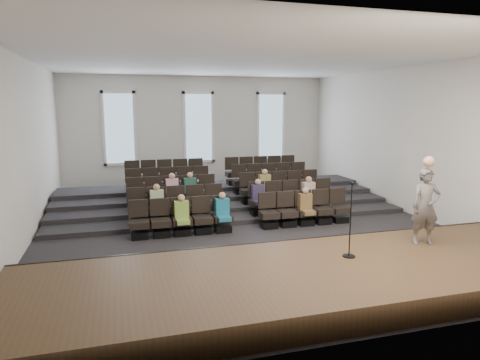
# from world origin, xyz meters

# --- Properties ---
(ground) EXTENTS (14.00, 14.00, 0.00)m
(ground) POSITION_xyz_m (0.00, 0.00, 0.00)
(ground) COLOR black
(ground) RESTS_ON ground
(ceiling) EXTENTS (12.00, 14.00, 0.02)m
(ceiling) POSITION_xyz_m (0.00, 0.00, 5.01)
(ceiling) COLOR white
(ceiling) RESTS_ON ground
(wall_back) EXTENTS (12.00, 0.04, 5.00)m
(wall_back) POSITION_xyz_m (0.00, 7.02, 2.50)
(wall_back) COLOR silver
(wall_back) RESTS_ON ground
(wall_front) EXTENTS (12.00, 0.04, 5.00)m
(wall_front) POSITION_xyz_m (0.00, -7.02, 2.50)
(wall_front) COLOR silver
(wall_front) RESTS_ON ground
(wall_left) EXTENTS (0.04, 14.00, 5.00)m
(wall_left) POSITION_xyz_m (-6.02, 0.00, 2.50)
(wall_left) COLOR silver
(wall_left) RESTS_ON ground
(wall_right) EXTENTS (0.04, 14.00, 5.00)m
(wall_right) POSITION_xyz_m (6.02, 0.00, 2.50)
(wall_right) COLOR silver
(wall_right) RESTS_ON ground
(stage) EXTENTS (11.80, 3.60, 0.50)m
(stage) POSITION_xyz_m (0.00, -5.10, 0.25)
(stage) COLOR #42301C
(stage) RESTS_ON ground
(stage_lip) EXTENTS (11.80, 0.06, 0.52)m
(stage_lip) POSITION_xyz_m (0.00, -3.33, 0.25)
(stage_lip) COLOR black
(stage_lip) RESTS_ON ground
(risers) EXTENTS (11.80, 4.80, 0.60)m
(risers) POSITION_xyz_m (0.00, 3.17, 0.20)
(risers) COLOR black
(risers) RESTS_ON ground
(seating_rows) EXTENTS (6.80, 4.70, 1.67)m
(seating_rows) POSITION_xyz_m (-0.00, 1.54, 0.68)
(seating_rows) COLOR black
(seating_rows) RESTS_ON ground
(windows) EXTENTS (8.44, 0.10, 3.24)m
(windows) POSITION_xyz_m (0.00, 6.95, 2.70)
(windows) COLOR white
(windows) RESTS_ON wall_back
(audience) EXTENTS (5.45, 2.64, 1.10)m
(audience) POSITION_xyz_m (-0.21, 0.45, 0.83)
(audience) COLOR #86AF46
(audience) RESTS_ON seating_rows
(speaker) EXTENTS (0.74, 0.58, 1.77)m
(speaker) POSITION_xyz_m (3.16, -4.43, 1.39)
(speaker) COLOR #565352
(speaker) RESTS_ON stage
(mic_stand) EXTENTS (0.27, 0.27, 1.63)m
(mic_stand) POSITION_xyz_m (1.04, -4.74, 0.98)
(mic_stand) COLOR black
(mic_stand) RESTS_ON stage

